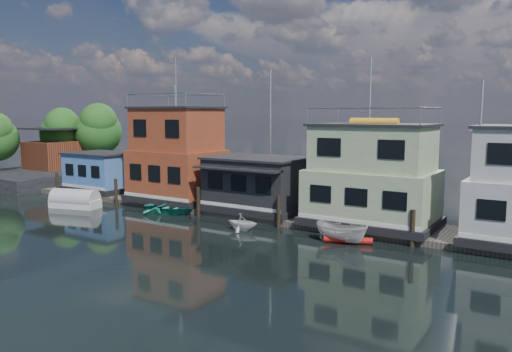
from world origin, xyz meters
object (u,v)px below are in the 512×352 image
Objects in this scene: houseboat_blue at (102,172)px; houseboat_red at (177,157)px; motorboat at (341,232)px; red_kayak at (348,240)px; houseboat_dark at (257,184)px; dinghy_white at (242,222)px; tarp_runabout at (75,200)px; dinghy_teal at (169,208)px; houseboat_green at (372,177)px.

houseboat_red is (9.50, 0.00, 1.90)m from houseboat_blue.
motorboat is 1.18× the size of red_kayak.
houseboat_blue is 0.86× the size of houseboat_dark.
tarp_runabout is (-16.08, -0.86, 0.04)m from dinghy_white.
houseboat_red reaches higher than tarp_runabout.
dinghy_teal is (-6.12, -3.15, -1.98)m from houseboat_dark.
tarp_runabout is (3.28, -5.64, -1.59)m from houseboat_blue.
houseboat_blue is at bearing 65.73° from dinghy_teal.
tarp_runabout is 23.36m from red_kayak.
houseboat_blue is 26.61m from motorboat.
red_kayak is (23.31, 1.52, -0.41)m from tarp_runabout.
houseboat_blue reaches higher than motorboat.
houseboat_blue is 0.76× the size of houseboat_green.
houseboat_blue is 1.88× the size of motorboat.
houseboat_dark is 15.40m from tarp_runabout.
houseboat_red is at bearing 179.86° from houseboat_dark.
houseboat_red is 8.18m from houseboat_dark.
houseboat_green is 5.31m from red_kayak.
tarp_runabout is 1.52× the size of red_kayak.
houseboat_red is 2.72× the size of tarp_runabout.
tarp_runabout is at bearing 98.26° from dinghy_teal.
houseboat_red is 9.09m from tarp_runabout.
houseboat_green is 2.47× the size of motorboat.
dinghy_white is at bearing 165.84° from red_kayak.
tarp_runabout is at bearing 164.39° from red_kayak.
motorboat is at bearing -14.36° from houseboat_red.
dinghy_teal is at bearing 90.44° from motorboat.
houseboat_dark is 1.76× the size of dinghy_teal.
houseboat_dark reaches higher than dinghy_teal.
dinghy_white is at bearing -146.19° from houseboat_green.
tarp_runabout is at bearing 88.06° from dinghy_white.
tarp_runabout is (-23.22, -5.64, -2.93)m from houseboat_green.
dinghy_teal is 15.23m from red_kayak.
dinghy_white is at bearing -13.86° from houseboat_blue.
houseboat_dark is at bearing -0.06° from houseboat_blue.
red_kayak is (0.37, 0.16, -0.45)m from motorboat.
houseboat_blue is 2.91× the size of dinghy_white.
houseboat_dark is 1.69× the size of tarp_runabout.
houseboat_green is 15.76m from dinghy_teal.
dinghy_white is 0.50× the size of tarp_runabout.
houseboat_green reaches higher than tarp_runabout.
houseboat_blue is 20.01m from dinghy_white.
houseboat_dark is 3.36× the size of dinghy_white.
houseboat_red is 18.00m from red_kayak.
dinghy_white is at bearing -12.28° from tarp_runabout.
houseboat_dark is 5.43m from dinghy_white.
houseboat_green is at bearing -61.20° from dinghy_white.
motorboat reaches higher than dinghy_white.
houseboat_dark is 7.16m from dinghy_teal.
houseboat_blue is at bearing -180.00° from houseboat_red.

